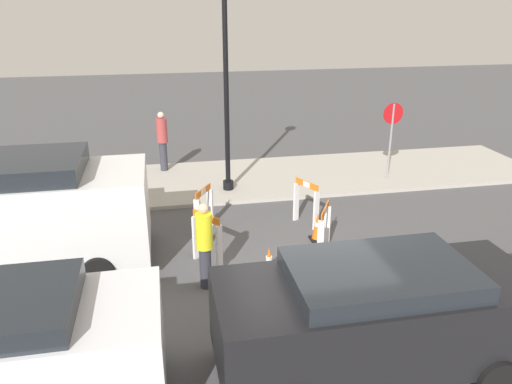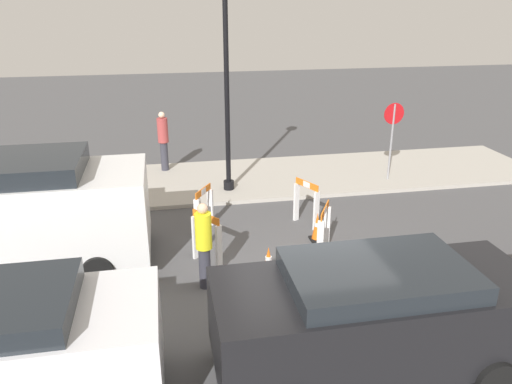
# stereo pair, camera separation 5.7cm
# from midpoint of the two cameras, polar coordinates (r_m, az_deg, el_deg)

# --- Properties ---
(ground_plane) EXTENTS (60.00, 60.00, 0.00)m
(ground_plane) POSITION_cam_midpoint_polar(r_m,az_deg,el_deg) (9.20, 5.11, -11.81)
(ground_plane) COLOR #4C4C4F
(sidewalk_slab) EXTENTS (18.00, 3.55, 0.10)m
(sidewalk_slab) POSITION_cam_midpoint_polar(r_m,az_deg,el_deg) (14.71, -1.61, 1.50)
(sidewalk_slab) COLOR #ADA89E
(sidewalk_slab) RESTS_ON ground_plane
(streetlamp_post) EXTENTS (0.44, 0.44, 5.34)m
(streetlamp_post) POSITION_cam_midpoint_polar(r_m,az_deg,el_deg) (12.99, -3.62, 14.62)
(streetlamp_post) COLOR black
(streetlamp_post) RESTS_ON sidewalk_slab
(stop_sign) EXTENTS (0.60, 0.06, 2.23)m
(stop_sign) POSITION_cam_midpoint_polar(r_m,az_deg,el_deg) (14.65, 15.14, 7.00)
(stop_sign) COLOR gray
(stop_sign) RESTS_ON sidewalk_slab
(barricade_0) EXTENTS (0.45, 0.73, 1.09)m
(barricade_0) POSITION_cam_midpoint_polar(r_m,az_deg,el_deg) (11.70, 5.61, -1.15)
(barricade_0) COLOR white
(barricade_0) RESTS_ON ground_plane
(barricade_1) EXTENTS (0.49, 0.69, 1.05)m
(barricade_1) POSITION_cam_midpoint_polar(r_m,az_deg,el_deg) (11.42, -6.13, -1.89)
(barricade_1) COLOR white
(barricade_1) RESTS_ON ground_plane
(barricade_2) EXTENTS (0.56, 0.67, 1.10)m
(barricade_2) POSITION_cam_midpoint_polar(r_m,az_deg,el_deg) (9.99, -5.79, -5.22)
(barricade_2) COLOR white
(barricade_2) RESTS_ON ground_plane
(barricade_3) EXTENTS (0.51, 0.78, 1.09)m
(barricade_3) POSITION_cam_midpoint_polar(r_m,az_deg,el_deg) (10.36, 7.64, -4.26)
(barricade_3) COLOR white
(barricade_3) RESTS_ON ground_plane
(traffic_cone_0) EXTENTS (0.30, 0.30, 0.65)m
(traffic_cone_0) POSITION_cam_midpoint_polar(r_m,az_deg,el_deg) (11.10, 6.87, -3.96)
(traffic_cone_0) COLOR black
(traffic_cone_0) RESTS_ON ground_plane
(traffic_cone_1) EXTENTS (0.30, 0.30, 0.57)m
(traffic_cone_1) POSITION_cam_midpoint_polar(r_m,az_deg,el_deg) (9.74, 1.32, -7.87)
(traffic_cone_1) COLOR black
(traffic_cone_1) RESTS_ON ground_plane
(traffic_cone_2) EXTENTS (0.30, 0.30, 0.71)m
(traffic_cone_2) POSITION_cam_midpoint_polar(r_m,az_deg,el_deg) (9.66, 6.34, -7.78)
(traffic_cone_2) COLOR black
(traffic_cone_2) RESTS_ON ground_plane
(traffic_cone_3) EXTENTS (0.30, 0.30, 0.53)m
(traffic_cone_3) POSITION_cam_midpoint_polar(r_m,az_deg,el_deg) (9.53, 3.98, -8.77)
(traffic_cone_3) COLOR black
(traffic_cone_3) RESTS_ON ground_plane
(person_worker) EXTENTS (0.42, 0.42, 1.68)m
(person_worker) POSITION_cam_midpoint_polar(r_m,az_deg,el_deg) (9.05, -6.09, -5.81)
(person_worker) COLOR #33333D
(person_worker) RESTS_ON ground_plane
(person_pedestrian) EXTENTS (0.41, 0.41, 1.81)m
(person_pedestrian) POSITION_cam_midpoint_polar(r_m,az_deg,el_deg) (15.31, -10.76, 5.97)
(person_pedestrian) COLOR #33333D
(person_pedestrian) RESTS_ON sidewalk_slab
(parked_car_1) EXTENTS (4.46, 1.91, 1.69)m
(parked_car_1) POSITION_cam_midpoint_polar(r_m,az_deg,el_deg) (7.28, 13.34, -13.19)
(parked_car_1) COLOR black
(parked_car_1) RESTS_ON ground_plane
(work_van) EXTENTS (5.03, 2.23, 2.26)m
(work_van) POSITION_cam_midpoint_polar(r_m,az_deg,el_deg) (10.61, -26.15, -1.85)
(work_van) COLOR white
(work_van) RESTS_ON ground_plane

